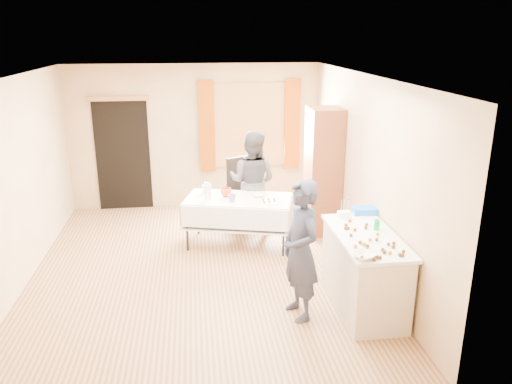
{
  "coord_description": "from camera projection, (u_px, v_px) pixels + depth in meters",
  "views": [
    {
      "loc": [
        -0.03,
        -6.26,
        3.12
      ],
      "look_at": [
        0.77,
        0.0,
        1.09
      ],
      "focal_mm": 35.0,
      "sensor_mm": 36.0,
      "label": 1
    }
  ],
  "objects": [
    {
      "name": "floor",
      "position": [
        201.0,
        270.0,
        6.87
      ],
      "size": [
        4.5,
        5.5,
        0.02
      ],
      "primitive_type": "cube",
      "color": "#9E7047",
      "rests_on": "ground"
    },
    {
      "name": "ceiling",
      "position": [
        193.0,
        76.0,
        6.07
      ],
      "size": [
        4.5,
        5.5,
        0.02
      ],
      "primitive_type": "cube",
      "color": "white",
      "rests_on": "floor"
    },
    {
      "name": "wall_back",
      "position": [
        195.0,
        137.0,
        9.07
      ],
      "size": [
        4.5,
        0.02,
        2.6
      ],
      "primitive_type": "cube",
      "color": "tan",
      "rests_on": "floor"
    },
    {
      "name": "wall_front",
      "position": [
        203.0,
        278.0,
        3.86
      ],
      "size": [
        4.5,
        0.02,
        2.6
      ],
      "primitive_type": "cube",
      "color": "tan",
      "rests_on": "floor"
    },
    {
      "name": "wall_left",
      "position": [
        15.0,
        185.0,
        6.19
      ],
      "size": [
        0.02,
        5.5,
        2.6
      ],
      "primitive_type": "cube",
      "color": "tan",
      "rests_on": "floor"
    },
    {
      "name": "wall_right",
      "position": [
        365.0,
        173.0,
        6.74
      ],
      "size": [
        0.02,
        5.5,
        2.6
      ],
      "primitive_type": "cube",
      "color": "tan",
      "rests_on": "floor"
    },
    {
      "name": "window_frame",
      "position": [
        250.0,
        125.0,
        9.1
      ],
      "size": [
        1.32,
        0.06,
        1.52
      ],
      "primitive_type": "cube",
      "color": "olive",
      "rests_on": "wall_back"
    },
    {
      "name": "window_pane",
      "position": [
        250.0,
        125.0,
        9.08
      ],
      "size": [
        1.2,
        0.02,
        1.4
      ],
      "primitive_type": "cube",
      "color": "white",
      "rests_on": "wall_back"
    },
    {
      "name": "curtain_left",
      "position": [
        207.0,
        127.0,
        8.95
      ],
      "size": [
        0.28,
        0.06,
        1.65
      ],
      "primitive_type": "cube",
      "color": "#873907",
      "rests_on": "wall_back"
    },
    {
      "name": "curtain_right",
      "position": [
        292.0,
        125.0,
        9.14
      ],
      "size": [
        0.28,
        0.06,
        1.65
      ],
      "primitive_type": "cube",
      "color": "#873907",
      "rests_on": "wall_back"
    },
    {
      "name": "doorway",
      "position": [
        123.0,
        155.0,
        8.98
      ],
      "size": [
        0.95,
        0.04,
        2.0
      ],
      "primitive_type": "cube",
      "color": "black",
      "rests_on": "floor"
    },
    {
      "name": "door_lintel",
      "position": [
        118.0,
        98.0,
        8.64
      ],
      "size": [
        1.05,
        0.06,
        0.08
      ],
      "primitive_type": "cube",
      "color": "olive",
      "rests_on": "wall_back"
    },
    {
      "name": "cabinet",
      "position": [
        323.0,
        172.0,
        7.89
      ],
      "size": [
        0.5,
        0.6,
        2.02
      ],
      "primitive_type": "cube",
      "color": "brown",
      "rests_on": "floor"
    },
    {
      "name": "counter",
      "position": [
        364.0,
        271.0,
        5.83
      ],
      "size": [
        0.69,
        1.45,
        0.91
      ],
      "color": "#BDB0A0",
      "rests_on": "floor"
    },
    {
      "name": "party_table",
      "position": [
        238.0,
        217.0,
        7.55
      ],
      "size": [
        1.75,
        1.2,
        0.75
      ],
      "rotation": [
        0.0,
        0.0,
        -0.26
      ],
      "color": "black",
      "rests_on": "floor"
    },
    {
      "name": "chair",
      "position": [
        244.0,
        203.0,
        8.5
      ],
      "size": [
        0.61,
        0.61,
        1.11
      ],
      "rotation": [
        0.0,
        0.0,
        0.43
      ],
      "color": "black",
      "rests_on": "floor"
    },
    {
      "name": "girl",
      "position": [
        301.0,
        251.0,
        5.52
      ],
      "size": [
        0.78,
        0.68,
        1.62
      ],
      "primitive_type": "imported",
      "rotation": [
        0.0,
        0.0,
        -1.32
      ],
      "color": "#1E2239",
      "rests_on": "floor"
    },
    {
      "name": "woman",
      "position": [
        252.0,
        181.0,
        8.03
      ],
      "size": [
        1.3,
        1.26,
        1.64
      ],
      "primitive_type": "imported",
      "rotation": [
        0.0,
        0.0,
        2.68
      ],
      "color": "black",
      "rests_on": "floor"
    },
    {
      "name": "soda_can",
      "position": [
        377.0,
        225.0,
        5.82
      ],
      "size": [
        0.08,
        0.08,
        0.12
      ],
      "primitive_type": "cylinder",
      "rotation": [
        0.0,
        0.0,
        0.31
      ],
      "color": "#018A35",
      "rests_on": "counter"
    },
    {
      "name": "mixing_bowl",
      "position": [
        364.0,
        256.0,
        5.09
      ],
      "size": [
        0.37,
        0.37,
        0.05
      ],
      "primitive_type": "imported",
      "rotation": [
        0.0,
        0.0,
        0.38
      ],
      "color": "white",
      "rests_on": "counter"
    },
    {
      "name": "foam_block",
      "position": [
        344.0,
        214.0,
        6.22
      ],
      "size": [
        0.16,
        0.11,
        0.08
      ],
      "primitive_type": "cube",
      "rotation": [
        0.0,
        0.0,
        0.09
      ],
      "color": "white",
      "rests_on": "counter"
    },
    {
      "name": "blue_basket",
      "position": [
        365.0,
        210.0,
        6.35
      ],
      "size": [
        0.31,
        0.22,
        0.08
      ],
      "primitive_type": "cube",
      "rotation": [
        0.0,
        0.0,
        -0.07
      ],
      "color": "blue",
      "rests_on": "counter"
    },
    {
      "name": "pitcher",
      "position": [
        208.0,
        191.0,
        7.41
      ],
      "size": [
        0.12,
        0.12,
        0.22
      ],
      "primitive_type": "cylinder",
      "rotation": [
        0.0,
        0.0,
        -0.12
      ],
      "color": "silver",
      "rests_on": "party_table"
    },
    {
      "name": "cup_red",
      "position": [
        226.0,
        192.0,
        7.52
      ],
      "size": [
        0.23,
        0.23,
        0.13
      ],
      "primitive_type": "imported",
      "rotation": [
        0.0,
        0.0,
        -0.22
      ],
      "color": "#B4381B",
      "rests_on": "party_table"
    },
    {
      "name": "cup_rainbow",
      "position": [
        232.0,
        198.0,
        7.29
      ],
      "size": [
        0.18,
        0.18,
        0.11
      ],
      "primitive_type": "imported",
      "rotation": [
        0.0,
        0.0,
        -0.3
      ],
      "color": "red",
      "rests_on": "party_table"
    },
    {
      "name": "small_bowl",
      "position": [
        259.0,
        195.0,
        7.5
      ],
      "size": [
        0.18,
        0.18,
        0.05
      ],
      "primitive_type": "imported",
      "rotation": [
        0.0,
        0.0,
        -0.04
      ],
      "color": "white",
      "rests_on": "party_table"
    },
    {
      "name": "pastry_tray",
      "position": [
        269.0,
        202.0,
        7.25
      ],
      "size": [
        0.34,
        0.3,
        0.02
      ],
      "primitive_type": "cube",
      "rotation": [
        0.0,
        0.0,
        -0.46
      ],
      "color": "white",
      "rests_on": "party_table"
    },
    {
      "name": "bottle",
      "position": [
        205.0,
        187.0,
        7.67
      ],
      "size": [
        0.1,
        0.1,
        0.19
      ],
      "primitive_type": "imported",
      "rotation": [
        0.0,
        0.0,
        -0.11
      ],
      "color": "white",
      "rests_on": "party_table"
    },
    {
      "name": "cake_balls",
      "position": [
        372.0,
        243.0,
        5.43
      ],
      "size": [
        0.52,
        1.12,
        0.04
      ],
      "color": "#3F2314",
      "rests_on": "counter"
    }
  ]
}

